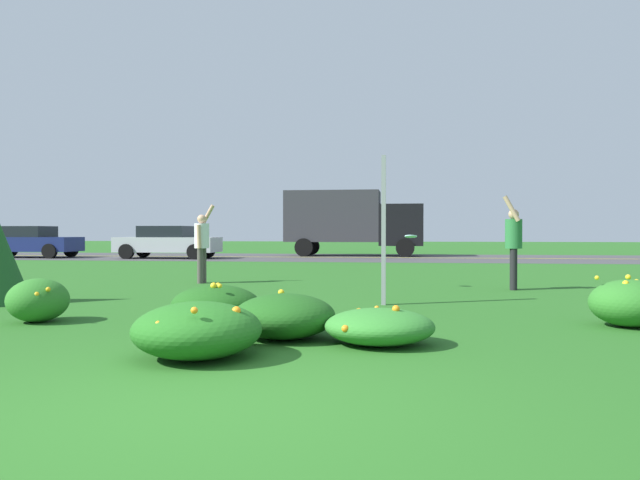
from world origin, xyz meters
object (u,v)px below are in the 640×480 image
(sign_post_near_path, at_px, (384,230))
(person_thrower_white_shirt, at_px, (202,242))
(car_silver_center_left, at_px, (168,242))
(box_truck_black, at_px, (351,219))
(car_navy_leftmost, at_px, (29,242))
(person_catcher_green_shirt, at_px, (513,241))
(frisbee_pale_blue, at_px, (411,236))

(sign_post_near_path, relative_size, person_thrower_white_shirt, 1.33)
(car_silver_center_left, relative_size, box_truck_black, 0.67)
(sign_post_near_path, distance_m, car_navy_leftmost, 23.69)
(person_catcher_green_shirt, bearing_deg, car_silver_center_left, 133.50)
(person_thrower_white_shirt, distance_m, person_catcher_green_shirt, 6.92)
(sign_post_near_path, bearing_deg, car_silver_center_left, 121.86)
(car_navy_leftmost, height_order, box_truck_black, box_truck_black)
(frisbee_pale_blue, xyz_separation_m, car_navy_leftmost, (-17.43, 13.33, -0.35))
(car_navy_leftmost, bearing_deg, car_silver_center_left, 0.00)
(person_thrower_white_shirt, relative_size, car_navy_leftmost, 0.41)
(box_truck_black, bearing_deg, car_silver_center_left, -152.70)
(sign_post_near_path, height_order, box_truck_black, box_truck_black)
(person_catcher_green_shirt, height_order, box_truck_black, box_truck_black)
(frisbee_pale_blue, relative_size, car_navy_leftmost, 0.06)
(person_thrower_white_shirt, height_order, frisbee_pale_blue, person_thrower_white_shirt)
(car_silver_center_left, bearing_deg, car_navy_leftmost, 180.00)
(frisbee_pale_blue, height_order, box_truck_black, box_truck_black)
(person_catcher_green_shirt, bearing_deg, frisbee_pale_blue, 175.48)
(car_silver_center_left, bearing_deg, person_catcher_green_shirt, -46.50)
(person_thrower_white_shirt, height_order, car_silver_center_left, person_thrower_white_shirt)
(sign_post_near_path, distance_m, car_silver_center_left, 19.45)
(sign_post_near_path, bearing_deg, box_truck_black, 96.61)
(person_thrower_white_shirt, relative_size, person_catcher_green_shirt, 0.95)
(frisbee_pale_blue, bearing_deg, car_navy_leftmost, 142.60)
(person_thrower_white_shirt, xyz_separation_m, car_navy_leftmost, (-12.64, 12.77, -0.22))
(sign_post_near_path, height_order, car_navy_leftmost, sign_post_near_path)
(sign_post_near_path, bearing_deg, car_navy_leftmost, 135.79)
(frisbee_pale_blue, relative_size, car_silver_center_left, 0.06)
(frisbee_pale_blue, distance_m, car_navy_leftmost, 21.94)
(person_thrower_white_shirt, relative_size, car_silver_center_left, 0.41)
(frisbee_pale_blue, bearing_deg, box_truck_black, 99.27)
(sign_post_near_path, xyz_separation_m, box_truck_black, (-2.38, 20.58, 0.59))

